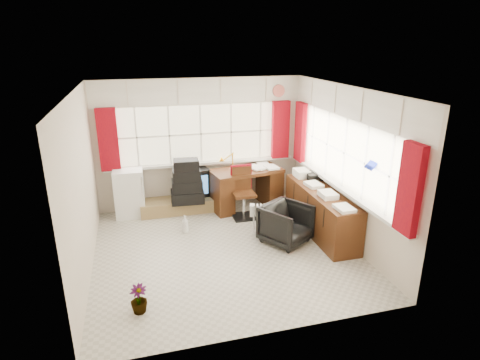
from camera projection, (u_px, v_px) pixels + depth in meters
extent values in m
plane|color=beige|center=(225.00, 250.00, 6.37)|extent=(4.00, 4.00, 0.00)
plane|color=beige|center=(201.00, 144.00, 7.78)|extent=(4.00, 0.00, 4.00)
plane|color=beige|center=(268.00, 235.00, 4.13)|extent=(4.00, 0.00, 4.00)
plane|color=beige|center=(81.00, 187.00, 5.46)|extent=(0.00, 4.00, 4.00)
plane|color=beige|center=(345.00, 165.00, 6.45)|extent=(0.00, 4.00, 4.00)
plane|color=white|center=(223.00, 90.00, 5.54)|extent=(4.00, 4.00, 0.00)
plane|color=#F7EDC4|center=(201.00, 134.00, 7.70)|extent=(3.60, 0.00, 3.60)
cube|color=white|center=(202.00, 163.00, 7.85)|extent=(3.70, 0.12, 0.05)
cube|color=white|center=(137.00, 138.00, 7.39)|extent=(0.03, 0.02, 1.10)
cube|color=white|center=(169.00, 136.00, 7.54)|extent=(0.03, 0.02, 1.10)
cube|color=white|center=(201.00, 134.00, 7.69)|extent=(0.03, 0.02, 1.10)
cube|color=white|center=(231.00, 132.00, 7.83)|extent=(0.03, 0.02, 1.10)
cube|color=white|center=(260.00, 130.00, 7.98)|extent=(0.03, 0.02, 1.10)
plane|color=#F7EDC4|center=(345.00, 153.00, 6.38)|extent=(0.00, 3.60, 3.60)
cube|color=white|center=(340.00, 187.00, 6.56)|extent=(0.12, 3.70, 0.05)
cube|color=white|center=(390.00, 177.00, 5.28)|extent=(0.02, 0.03, 1.10)
cube|color=white|center=(365.00, 164.00, 5.83)|extent=(0.02, 0.03, 1.10)
cube|color=white|center=(344.00, 153.00, 6.38)|extent=(0.02, 0.03, 1.10)
cube|color=white|center=(327.00, 144.00, 6.92)|extent=(0.02, 0.03, 1.10)
cube|color=white|center=(312.00, 137.00, 7.47)|extent=(0.02, 0.03, 1.10)
cube|color=#97080F|center=(108.00, 140.00, 7.20)|extent=(0.35, 0.10, 1.15)
cube|color=#97080F|center=(281.00, 130.00, 8.02)|extent=(0.35, 0.10, 1.15)
cube|color=#97080F|center=(300.00, 132.00, 7.82)|extent=(0.10, 0.35, 1.15)
cube|color=#97080F|center=(410.00, 190.00, 4.81)|extent=(0.10, 0.35, 1.15)
cube|color=white|center=(200.00, 92.00, 7.41)|extent=(3.95, 0.08, 0.48)
cube|color=white|center=(348.00, 103.00, 6.11)|extent=(0.08, 3.95, 0.48)
cube|color=#542C13|center=(246.00, 171.00, 7.76)|extent=(1.46, 0.90, 0.06)
cube|color=#542C13|center=(221.00, 194.00, 7.68)|extent=(0.42, 0.65, 0.72)
cube|color=#542C13|center=(269.00, 186.00, 8.10)|extent=(0.42, 0.65, 0.72)
cube|color=white|center=(246.00, 169.00, 7.74)|extent=(0.28, 0.35, 0.02)
cube|color=white|center=(246.00, 169.00, 7.74)|extent=(0.28, 0.35, 0.02)
cube|color=white|center=(246.00, 169.00, 7.74)|extent=(0.28, 0.35, 0.02)
cube|color=white|center=(246.00, 168.00, 7.74)|extent=(0.28, 0.35, 0.02)
cube|color=white|center=(246.00, 168.00, 7.74)|extent=(0.28, 0.35, 0.02)
cube|color=white|center=(246.00, 168.00, 7.74)|extent=(0.28, 0.35, 0.02)
cylinder|color=#E5A609|center=(233.00, 172.00, 7.58)|extent=(0.09, 0.09, 0.02)
cylinder|color=#E5A609|center=(233.00, 163.00, 7.53)|extent=(0.02, 0.02, 0.35)
cone|color=#E5A609|center=(233.00, 156.00, 7.48)|extent=(0.15, 0.13, 0.14)
cube|color=black|center=(244.00, 217.00, 7.53)|extent=(0.41, 0.41, 0.04)
cylinder|color=silver|center=(244.00, 206.00, 7.45)|extent=(0.05, 0.05, 0.47)
cube|color=#542C13|center=(244.00, 194.00, 7.38)|extent=(0.40, 0.38, 0.05)
cube|color=#542C13|center=(241.00, 178.00, 7.47)|extent=(0.36, 0.05, 0.45)
cube|color=#97080F|center=(241.00, 177.00, 7.47)|extent=(0.40, 0.06, 0.47)
imported|color=black|center=(286.00, 224.00, 6.52)|extent=(0.97, 0.97, 0.65)
cube|color=white|center=(264.00, 234.00, 6.81)|extent=(0.41, 0.25, 0.08)
cube|color=white|center=(254.00, 218.00, 6.72)|extent=(0.05, 0.12, 0.49)
cube|color=white|center=(257.00, 218.00, 6.72)|extent=(0.05, 0.12, 0.49)
cube|color=white|center=(261.00, 218.00, 6.72)|extent=(0.05, 0.12, 0.49)
cube|color=white|center=(264.00, 218.00, 6.72)|extent=(0.05, 0.12, 0.49)
cube|color=white|center=(267.00, 218.00, 6.72)|extent=(0.05, 0.12, 0.49)
cube|color=white|center=(271.00, 219.00, 6.72)|extent=(0.05, 0.12, 0.49)
cube|color=white|center=(274.00, 219.00, 6.72)|extent=(0.05, 0.12, 0.49)
cube|color=#542C13|center=(321.00, 212.00, 6.85)|extent=(0.50, 2.00, 0.75)
cube|color=white|center=(344.00, 207.00, 5.98)|extent=(0.24, 0.32, 0.10)
cube|color=white|center=(328.00, 194.00, 6.46)|extent=(0.24, 0.32, 0.10)
cube|color=white|center=(314.00, 183.00, 6.95)|extent=(0.24, 0.32, 0.10)
cube|color=white|center=(301.00, 174.00, 7.44)|extent=(0.24, 0.32, 0.10)
cube|color=black|center=(314.00, 176.00, 7.33)|extent=(0.30, 0.37, 0.12)
cube|color=olive|center=(177.00, 205.00, 7.76)|extent=(1.40, 0.50, 0.25)
cube|color=black|center=(191.00, 181.00, 7.87)|extent=(0.70, 0.66, 0.55)
cube|color=#4B8BD5|center=(197.00, 186.00, 7.63)|extent=(0.46, 0.11, 0.37)
cube|color=black|center=(188.00, 196.00, 7.56)|extent=(0.64, 0.43, 0.22)
cube|color=black|center=(187.00, 186.00, 7.49)|extent=(0.59, 0.41, 0.21)
cube|color=black|center=(187.00, 175.00, 7.42)|extent=(0.53, 0.38, 0.20)
cube|color=black|center=(186.00, 165.00, 7.35)|extent=(0.48, 0.36, 0.19)
cube|color=white|center=(130.00, 192.00, 7.51)|extent=(0.55, 0.55, 0.91)
cube|color=silver|center=(143.00, 189.00, 7.27)|extent=(0.02, 0.02, 0.48)
imported|color=silver|center=(185.00, 224.00, 6.90)|extent=(0.16, 0.16, 0.31)
imported|color=#80C0BD|center=(181.00, 210.00, 7.64)|extent=(0.09, 0.09, 0.19)
imported|color=black|center=(139.00, 299.00, 4.85)|extent=(0.25, 0.25, 0.37)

